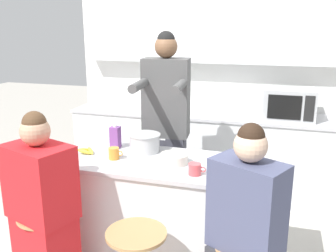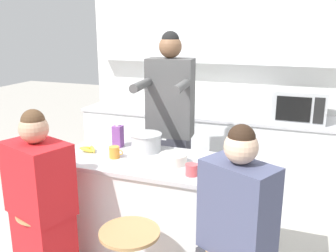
{
  "view_description": "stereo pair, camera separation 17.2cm",
  "coord_description": "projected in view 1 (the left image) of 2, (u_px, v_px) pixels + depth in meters",
  "views": [
    {
      "loc": [
        0.75,
        -2.45,
        1.87
      ],
      "look_at": [
        0.0,
        0.07,
        1.16
      ],
      "focal_mm": 40.0,
      "sensor_mm": 36.0,
      "label": 1
    },
    {
      "loc": [
        0.91,
        -2.39,
        1.87
      ],
      "look_at": [
        0.0,
        0.07,
        1.16
      ],
      "focal_mm": 40.0,
      "sensor_mm": 36.0,
      "label": 2
    }
  ],
  "objects": [
    {
      "name": "back_counter",
      "position": [
        206.0,
        152.0,
        4.29
      ],
      "size": [
        3.06,
        0.63,
        0.92
      ],
      "color": "silver",
      "rests_on": "ground_plane"
    },
    {
      "name": "fruit_bowl",
      "position": [
        250.0,
        170.0,
        2.48
      ],
      "size": [
        0.21,
        0.21,
        0.07
      ],
      "color": "white",
      "rests_on": "kitchen_island"
    },
    {
      "name": "microwave",
      "position": [
        289.0,
        104.0,
        3.86
      ],
      "size": [
        0.52,
        0.37,
        0.32
      ],
      "color": "#B2B5B7",
      "rests_on": "back_counter"
    },
    {
      "name": "person_cooking",
      "position": [
        166.0,
        137.0,
        3.3
      ],
      "size": [
        0.45,
        0.63,
        1.82
      ],
      "rotation": [
        0.0,
        0.0,
        0.1
      ],
      "color": "#383842",
      "rests_on": "ground_plane"
    },
    {
      "name": "cooking_pot",
      "position": [
        145.0,
        143.0,
        2.92
      ],
      "size": [
        0.33,
        0.25,
        0.14
      ],
      "color": "#B7BABC",
      "rests_on": "kitchen_island"
    },
    {
      "name": "banana_bunch",
      "position": [
        86.0,
        151.0,
        2.88
      ],
      "size": [
        0.16,
        0.11,
        0.05
      ],
      "color": "yellow",
      "rests_on": "kitchen_island"
    },
    {
      "name": "person_wrapped_blanket",
      "position": [
        44.0,
        220.0,
        2.43
      ],
      "size": [
        0.49,
        0.41,
        1.37
      ],
      "rotation": [
        0.0,
        0.0,
        -0.33
      ],
      "color": "red",
      "rests_on": "ground_plane"
    },
    {
      "name": "coffee_cup_near",
      "position": [
        114.0,
        153.0,
        2.76
      ],
      "size": [
        0.11,
        0.08,
        0.09
      ],
      "color": "orange",
      "rests_on": "kitchen_island"
    },
    {
      "name": "coffee_cup_far",
      "position": [
        195.0,
        169.0,
        2.47
      ],
      "size": [
        0.12,
        0.09,
        0.08
      ],
      "color": "#DB4C51",
      "rests_on": "kitchen_island"
    },
    {
      "name": "potted_plant",
      "position": [
        170.0,
        99.0,
        4.26
      ],
      "size": [
        0.17,
        0.17,
        0.24
      ],
      "color": "beige",
      "rests_on": "back_counter"
    },
    {
      "name": "juice_carton",
      "position": [
        115.0,
        137.0,
        3.01
      ],
      "size": [
        0.07,
        0.07,
        0.19
      ],
      "color": "#7A428E",
      "rests_on": "kitchen_island"
    },
    {
      "name": "wall_back",
      "position": [
        213.0,
        54.0,
        4.29
      ],
      "size": [
        3.3,
        0.22,
        2.7
      ],
      "color": "silver",
      "rests_on": "ground_plane"
    },
    {
      "name": "kitchen_island",
      "position": [
        166.0,
        217.0,
        2.84
      ],
      "size": [
        1.63,
        0.66,
        0.91
      ],
      "color": "black",
      "rests_on": "ground_plane"
    },
    {
      "name": "mixing_bowl_steel",
      "position": [
        174.0,
        159.0,
        2.68
      ],
      "size": [
        0.2,
        0.2,
        0.07
      ],
      "color": "silver",
      "rests_on": "kitchen_island"
    }
  ]
}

